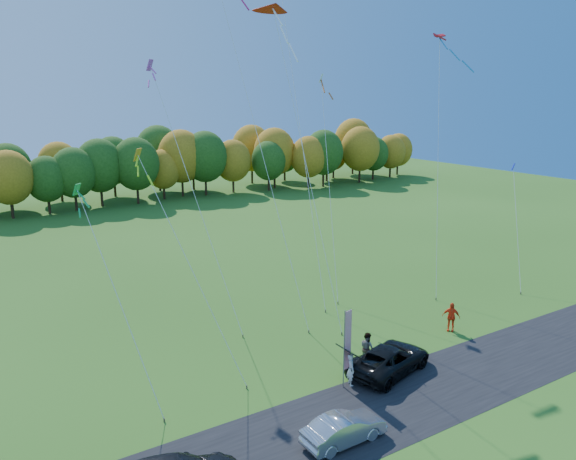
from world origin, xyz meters
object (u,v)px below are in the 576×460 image
black_suv (389,359)px  silver_sedan (344,429)px  person_east (451,317)px  feather_flag (347,339)px

black_suv → silver_sedan: size_ratio=1.40×
silver_sedan → person_east: 14.72m
black_suv → person_east: person_east is taller
black_suv → feather_flag: feather_flag is taller
black_suv → person_east: size_ratio=2.85×
person_east → feather_flag: (-10.29, -1.97, 1.71)m
silver_sedan → feather_flag: feather_flag is taller
black_suv → silver_sedan: 7.30m
person_east → silver_sedan: bearing=-103.5°
silver_sedan → person_east: bearing=-67.0°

